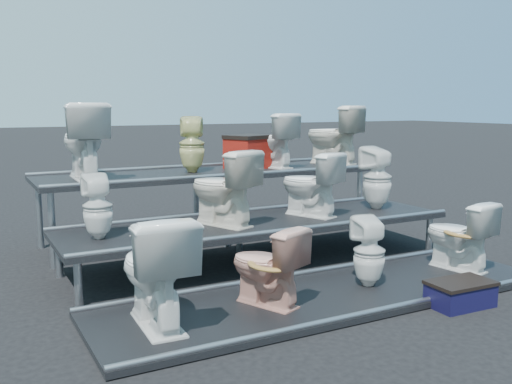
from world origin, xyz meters
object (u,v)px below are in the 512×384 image
toilet_1 (266,265)px  toilet_2 (369,251)px  toilet_7 (377,178)px  toilet_11 (333,135)px  toilet_4 (98,206)px  toilet_6 (310,184)px  toilet_3 (458,235)px  toilet_0 (155,270)px  red_crate (249,153)px  toilet_8 (84,141)px  toilet_5 (222,188)px  toilet_10 (272,140)px  step_stool (460,295)px  toilet_9 (192,144)px

toilet_1 → toilet_2: (1.06, 0.00, -0.01)m
toilet_7 → toilet_11: 1.40m
toilet_4 → toilet_1: bearing=130.7°
toilet_1 → toilet_6: (1.27, 1.30, 0.43)m
toilet_3 → toilet_0: bearing=-9.2°
toilet_6 → red_crate: red_crate is taller
toilet_0 → toilet_3: size_ratio=1.22×
toilet_1 → toilet_11: size_ratio=0.82×
toilet_8 → toilet_11: 3.39m
toilet_5 → toilet_10: 1.89m
toilet_8 → toilet_10: 2.42m
toilet_10 → toilet_7: bearing=107.0°
toilet_8 → toilet_6: bearing=150.3°
toilet_6 → toilet_8: bearing=-52.0°
toilet_0 → step_stool: size_ratio=1.60×
toilet_3 → toilet_5: size_ratio=0.89×
toilet_7 → red_crate: 1.72m
toilet_2 → toilet_3: (1.12, 0.00, 0.03)m
toilet_1 → toilet_2: bearing=157.1°
toilet_2 → toilet_6: (0.21, 1.30, 0.44)m
toilet_6 → toilet_9: size_ratio=1.04×
toilet_1 → toilet_11: bearing=-156.8°
toilet_5 → toilet_8: 1.76m
toilet_0 → red_crate: bearing=-126.5°
red_crate → step_stool: size_ratio=1.01×
toilet_2 → toilet_4: (-2.11, 1.30, 0.38)m
toilet_0 → toilet_3: toilet_0 is taller
toilet_7 → toilet_8: (-3.12, 1.30, 0.45)m
toilet_1 → toilet_11: 3.71m
toilet_6 → toilet_7: toilet_7 is taller
toilet_4 → toilet_11: (3.55, 1.30, 0.50)m
toilet_2 → toilet_10: (0.47, 2.60, 0.84)m
toilet_4 → red_crate: (2.27, 1.38, 0.29)m
toilet_10 → step_stool: 3.45m
toilet_9 → toilet_10: 1.13m
toilet_1 → toilet_10: bearing=-143.4°
toilet_7 → toilet_8: 3.41m
toilet_11 → toilet_7: bearing=57.8°
toilet_3 → toilet_7: (0.04, 1.30, 0.42)m
toilet_4 → red_crate: bearing=-147.0°
toilet_6 → step_stool: bearing=75.6°
toilet_5 → toilet_8: bearing=-71.4°
toilet_7 → toilet_11: (0.28, 1.30, 0.44)m
toilet_0 → toilet_2: size_ratio=1.34×
toilet_0 → toilet_6: toilet_6 is taller
red_crate → toilet_5: bearing=-148.3°
toilet_0 → toilet_1: (0.94, 0.00, -0.09)m
toilet_1 → toilet_2: toilet_1 is taller
toilet_0 → toilet_7: 3.44m
toilet_3 → toilet_8: toilet_8 is taller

